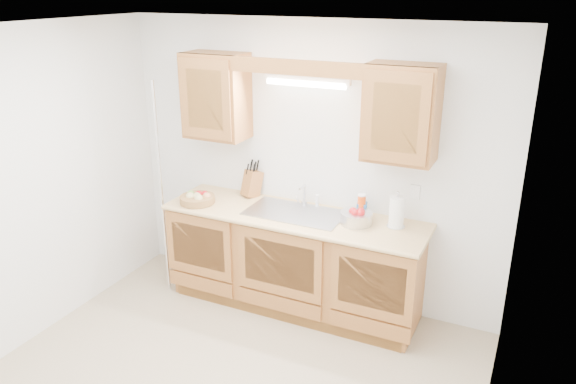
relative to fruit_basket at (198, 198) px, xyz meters
The scene contains 17 objects.
room 1.42m from the fruit_basket, 49.57° to the right, with size 3.52×3.50×2.50m.
base_cabinets 1.04m from the fruit_basket, ahead, with size 2.20×0.60×0.86m, color #A96631.
countertop 0.91m from the fruit_basket, ahead, with size 2.30×0.63×0.04m, color tan.
upper_cabinet_left 0.93m from the fruit_basket, 76.62° to the left, with size 0.55×0.33×0.75m, color #A96631.
upper_cabinet_right 1.96m from the fruit_basket, ahead, with size 0.55×0.33×0.75m, color #A96631.
valance 1.50m from the fruit_basket, ahead, with size 2.20×0.05×0.12m, color #A96631.
fluorescent_fixture 1.43m from the fruit_basket, 22.08° to the left, with size 0.76×0.08×0.08m.
sink 0.92m from the fruit_basket, ahead, with size 0.84×0.46×0.36m.
wire_shelf_pole 0.33m from the fruit_basket, 158.71° to the right, with size 0.03×0.03×2.00m, color silver.
outlet_plate 1.91m from the fruit_basket, 13.37° to the left, with size 0.08×0.01×0.12m, color white.
fruit_basket is the anchor object (origin of this frame).
knife_block 0.52m from the fruit_basket, 46.24° to the left, with size 0.19×0.23×0.35m.
orange_canister 1.47m from the fruit_basket, 12.05° to the left, with size 0.07×0.07×0.21m.
soap_bottle 1.47m from the fruit_basket, 12.67° to the left, with size 0.08×0.09×0.19m, color #2165A8.
sponge 0.53m from the fruit_basket, 47.30° to the left, with size 0.11×0.07×0.02m.
paper_towel 1.77m from the fruit_basket, ahead, with size 0.15×0.15×0.31m.
apple_bowl 1.45m from the fruit_basket, ahead, with size 0.30×0.30×0.14m.
Camera 1 is at (1.85, -2.85, 2.76)m, focal length 35.00 mm.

